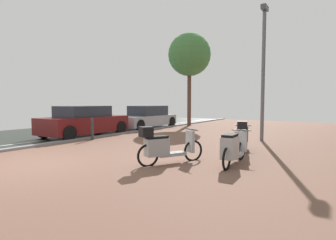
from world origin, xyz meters
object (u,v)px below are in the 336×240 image
(scooter_mid, at_px, (243,137))
(bollard_far, at_px, (92,129))
(scooter_far, at_px, (164,146))
(parked_car_far, at_px, (147,118))
(parked_car_near, at_px, (84,122))
(street_tree, at_px, (189,55))
(lamp_post, at_px, (263,66))
(scooter_near, at_px, (233,148))

(scooter_mid, bearing_deg, bollard_far, -173.76)
(scooter_far, distance_m, bollard_far, 5.30)
(scooter_far, xyz_separation_m, parked_car_far, (-6.10, 7.44, 0.18))
(parked_car_near, xyz_separation_m, bollard_far, (1.34, -0.74, -0.21))
(scooter_far, xyz_separation_m, street_tree, (-4.75, 10.36, 4.22))
(street_tree, bearing_deg, scooter_mid, -52.29)
(scooter_far, height_order, parked_car_far, parked_car_far)
(parked_car_far, relative_size, lamp_post, 0.80)
(scooter_mid, distance_m, scooter_far, 2.96)
(scooter_mid, distance_m, lamp_post, 3.80)
(scooter_far, bearing_deg, parked_car_near, 155.70)
(scooter_mid, relative_size, lamp_post, 0.31)
(parked_car_near, bearing_deg, scooter_far, -24.30)
(scooter_near, relative_size, parked_car_near, 0.45)
(lamp_post, xyz_separation_m, street_tree, (-5.83, 4.79, 1.68))
(lamp_post, bearing_deg, parked_car_near, -159.24)
(scooter_far, bearing_deg, scooter_mid, 67.19)
(scooter_mid, relative_size, bollard_far, 1.87)
(scooter_near, xyz_separation_m, bollard_far, (-6.37, 1.30, 0.02))
(parked_car_near, height_order, bollard_far, parked_car_near)
(bollard_far, bearing_deg, parked_car_near, 151.06)
(parked_car_far, relative_size, bollard_far, 4.78)
(scooter_near, relative_size, scooter_mid, 1.10)
(scooter_near, bearing_deg, street_tree, 123.08)
(scooter_mid, height_order, parked_car_near, parked_car_near)
(scooter_near, relative_size, street_tree, 0.30)
(scooter_far, height_order, lamp_post, lamp_post)
(scooter_near, distance_m, scooter_mid, 1.99)
(parked_car_far, xyz_separation_m, lamp_post, (7.18, -1.87, 2.35))
(street_tree, bearing_deg, lamp_post, -39.39)
(parked_car_far, height_order, bollard_far, parked_car_far)
(scooter_far, xyz_separation_m, parked_car_near, (-6.22, 2.81, 0.21))
(lamp_post, bearing_deg, scooter_far, -100.95)
(scooter_near, distance_m, scooter_far, 1.68)
(scooter_mid, distance_m, bollard_far, 6.06)
(lamp_post, relative_size, bollard_far, 5.97)
(scooter_far, bearing_deg, bollard_far, 157.04)
(parked_car_far, bearing_deg, bollard_far, -77.18)
(scooter_mid, bearing_deg, scooter_far, -112.81)
(scooter_near, xyz_separation_m, parked_car_near, (-7.71, 2.04, 0.23))
(scooter_near, height_order, parked_car_far, parked_car_far)
(scooter_far, height_order, parked_car_near, parked_car_near)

